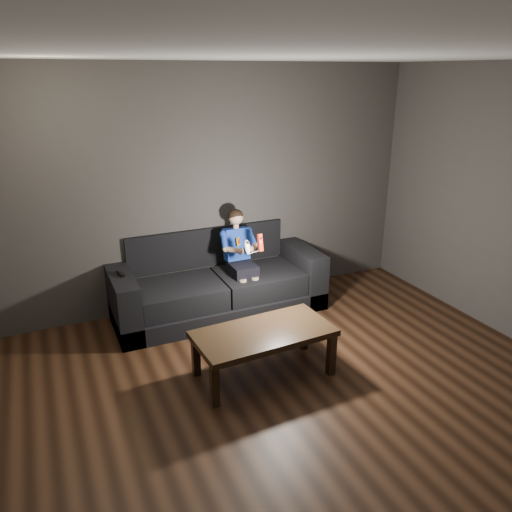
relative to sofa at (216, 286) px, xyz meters
name	(u,v)px	position (x,y,z in m)	size (l,w,h in m)	color
floor	(319,422)	(0.06, -2.21, -0.30)	(5.00, 5.00, 0.00)	black
back_wall	(209,189)	(0.06, 0.29, 1.05)	(5.00, 0.04, 2.70)	#3A3632
ceiling	(339,53)	(0.06, -2.21, 2.40)	(5.00, 5.00, 0.02)	beige
sofa	(216,286)	(0.00, 0.00, 0.00)	(2.35, 1.01, 0.91)	black
child	(240,250)	(0.27, -0.08, 0.42)	(0.41, 0.50, 1.00)	black
wii_remote_red	(260,242)	(0.34, -0.46, 0.62)	(0.05, 0.07, 0.19)	red
nunchuk_white	(247,247)	(0.20, -0.46, 0.59)	(0.08, 0.11, 0.16)	white
wii_remote_black	(120,274)	(-1.06, -0.09, 0.36)	(0.06, 0.16, 0.03)	black
coffee_table	(264,337)	(-0.06, -1.43, 0.09)	(1.26, 0.68, 0.45)	black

